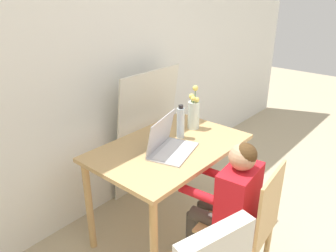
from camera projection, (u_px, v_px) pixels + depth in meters
The scene contains 8 objects.
wall_back at pixel (100, 63), 2.54m from camera, with size 6.40×0.05×2.50m.
dining_table at pixel (170, 158), 2.38m from camera, with size 1.12×0.73×0.75m.
chair_occupied at pixel (246, 226), 2.01m from camera, with size 0.44×0.44×0.86m.
person_seated at pixel (230, 197), 2.01m from camera, with size 0.36×0.45×0.99m.
laptop at pixel (168, 144), 2.24m from camera, with size 0.43×0.34×0.24m.
flower_vase at pixel (194, 112), 2.57m from camera, with size 0.09×0.09×0.35m.
water_bottle at pixel (181, 123), 2.41m from camera, with size 0.06×0.06×0.26m.
cardboard_panel at pixel (146, 133), 2.96m from camera, with size 0.70×0.18×1.16m.
Camera 1 is at (-1.57, 0.18, 1.81)m, focal length 35.00 mm.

